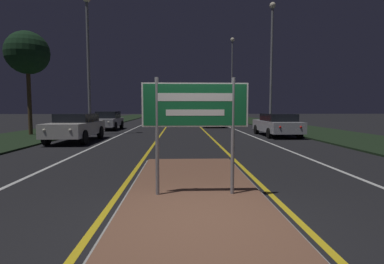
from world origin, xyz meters
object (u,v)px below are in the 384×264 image
car_receding_0 (277,124)px  car_receding_1 (212,118)px  car_approaching_1 (108,120)px  streetlight_left_near (88,45)px  car_approaching_2 (161,116)px  car_receding_2 (203,115)px  highway_sign (195,111)px  car_approaching_0 (76,126)px  streetlight_right_near (272,55)px  streetlight_right_far (232,69)px

car_receding_0 → car_receding_1: bearing=108.7°
car_receding_1 → car_approaching_1: size_ratio=0.98×
streetlight_left_near → car_approaching_2: bearing=75.7°
car_receding_2 → streetlight_left_near: bearing=-114.7°
car_approaching_1 → car_approaching_2: (3.61, 9.85, 0.02)m
car_receding_2 → car_approaching_2: 7.07m
highway_sign → car_approaching_0: bearing=119.4°
streetlight_right_near → car_receding_2: size_ratio=2.15×
car_approaching_1 → highway_sign: bearing=-71.9°
car_approaching_1 → car_approaching_2: 10.49m
car_receding_0 → car_approaching_1: (-11.82, 5.96, 0.03)m
car_receding_2 → car_approaching_2: (-5.17, -4.83, -0.02)m
streetlight_right_near → car_approaching_2: 15.45m
car_receding_0 → car_approaching_2: 17.81m
streetlight_right_near → car_receding_0: size_ratio=1.99×
car_receding_0 → car_receding_1: size_ratio=1.18×
car_receding_0 → car_receding_2: bearing=98.4°
car_approaching_1 → car_receding_1: bearing=19.0°
streetlight_right_near → car_approaching_0: size_ratio=2.01×
car_approaching_2 → car_receding_2: bearing=43.1°
highway_sign → streetlight_right_near: size_ratio=0.23×
car_receding_1 → car_approaching_1: bearing=-161.0°
car_receding_2 → car_approaching_0: (-8.42, -23.14, -0.01)m
highway_sign → car_approaching_0: (-5.73, 10.16, -0.91)m
car_approaching_0 → highway_sign: bearing=-60.6°
highway_sign → car_approaching_2: 28.59m
car_receding_1 → car_receding_2: (0.01, 11.65, 0.01)m
highway_sign → streetlight_right_far: streetlight_right_far is taller
car_receding_2 → car_approaching_1: (-8.78, -14.68, -0.03)m
highway_sign → streetlight_left_near: (-6.16, 14.04, 4.05)m
streetlight_left_near → car_approaching_1: 6.77m
highway_sign → streetlight_left_near: 15.86m
streetlight_right_far → car_receding_2: size_ratio=2.46×
streetlight_right_near → car_approaching_1: 13.76m
car_receding_0 → car_receding_1: car_receding_1 is taller
car_receding_2 → car_receding_0: bearing=-81.6°
streetlight_left_near → car_receding_0: 12.97m
car_receding_0 → car_receding_2: (-3.04, 20.64, 0.06)m
streetlight_right_near → car_approaching_0: 15.00m
car_receding_0 → highway_sign: bearing=-114.4°
streetlight_right_near → car_receding_0: bearing=-101.8°
streetlight_left_near → car_approaching_0: 6.31m
streetlight_left_near → car_receding_0: streetlight_left_near is taller
streetlight_right_near → streetlight_right_far: 17.34m
highway_sign → car_receding_2: size_ratio=0.50×
car_receding_2 → car_approaching_2: bearing=-136.9°
car_approaching_0 → car_approaching_2: (3.25, 18.31, -0.00)m
highway_sign → streetlight_right_far: (6.65, 34.33, 5.24)m
car_receding_1 → car_receding_0: bearing=-71.3°
streetlight_left_near → car_receding_2: size_ratio=1.99×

